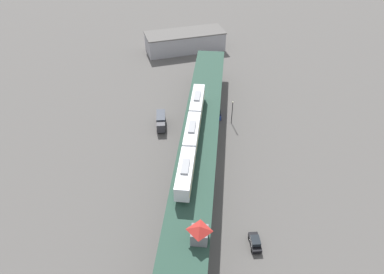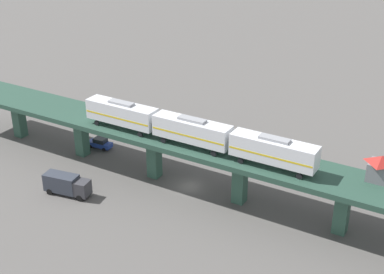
{
  "view_description": "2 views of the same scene",
  "coord_description": "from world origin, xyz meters",
  "px_view_note": "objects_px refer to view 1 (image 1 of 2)",
  "views": [
    {
      "loc": [
        -11.49,
        -64.55,
        59.29
      ],
      "look_at": [
        -1.67,
        -0.87,
        9.4
      ],
      "focal_mm": 35.0,
      "sensor_mm": 36.0,
      "label": 1
    },
    {
      "loc": [
        -68.71,
        -20.05,
        42.5
      ],
      "look_at": [
        -1.67,
        -0.87,
        9.4
      ],
      "focal_mm": 50.0,
      "sensor_mm": 36.0,
      "label": 2
    }
  ],
  "objects_px": {
    "delivery_truck": "(161,121)",
    "street_lamp": "(232,110)",
    "street_car_blue": "(218,114)",
    "street_car_black": "(255,242)",
    "warehouse_building": "(185,41)",
    "signal_hut": "(199,233)",
    "subway_train": "(192,133)"
  },
  "relations": [
    {
      "from": "street_car_black",
      "to": "delivery_truck",
      "type": "distance_m",
      "value": 43.12
    },
    {
      "from": "street_car_blue",
      "to": "street_lamp",
      "type": "height_order",
      "value": "street_lamp"
    },
    {
      "from": "street_car_blue",
      "to": "delivery_truck",
      "type": "distance_m",
      "value": 15.99
    },
    {
      "from": "subway_train",
      "to": "delivery_truck",
      "type": "distance_m",
      "value": 20.74
    },
    {
      "from": "subway_train",
      "to": "warehouse_building",
      "type": "xyz_separation_m",
      "value": [
        7.4,
        64.68,
        -7.03
      ]
    },
    {
      "from": "signal_hut",
      "to": "warehouse_building",
      "type": "bearing_deg",
      "value": 83.6
    },
    {
      "from": "subway_train",
      "to": "warehouse_building",
      "type": "bearing_deg",
      "value": 83.47
    },
    {
      "from": "delivery_truck",
      "to": "warehouse_building",
      "type": "height_order",
      "value": "warehouse_building"
    },
    {
      "from": "signal_hut",
      "to": "warehouse_building",
      "type": "relative_size",
      "value": 0.13
    },
    {
      "from": "subway_train",
      "to": "delivery_truck",
      "type": "bearing_deg",
      "value": 107.29
    },
    {
      "from": "delivery_truck",
      "to": "street_lamp",
      "type": "distance_m",
      "value": 19.16
    },
    {
      "from": "street_lamp",
      "to": "street_car_black",
      "type": "bearing_deg",
      "value": -97.15
    },
    {
      "from": "subway_train",
      "to": "street_car_blue",
      "type": "xyz_separation_m",
      "value": [
        10.25,
        19.91,
        -9.5
      ]
    },
    {
      "from": "street_car_black",
      "to": "street_lamp",
      "type": "distance_m",
      "value": 39.72
    },
    {
      "from": "subway_train",
      "to": "street_car_blue",
      "type": "distance_m",
      "value": 24.33
    },
    {
      "from": "street_car_blue",
      "to": "street_car_black",
      "type": "height_order",
      "value": "same"
    },
    {
      "from": "street_car_black",
      "to": "warehouse_building",
      "type": "distance_m",
      "value": 87.5
    },
    {
      "from": "street_car_blue",
      "to": "warehouse_building",
      "type": "xyz_separation_m",
      "value": [
        -2.86,
        44.76,
        2.47
      ]
    },
    {
      "from": "street_lamp",
      "to": "delivery_truck",
      "type": "bearing_deg",
      "value": 175.54
    },
    {
      "from": "street_lamp",
      "to": "subway_train",
      "type": "bearing_deg",
      "value": -129.0
    },
    {
      "from": "warehouse_building",
      "to": "signal_hut",
      "type": "bearing_deg",
      "value": -96.4
    },
    {
      "from": "street_car_blue",
      "to": "street_lamp",
      "type": "relative_size",
      "value": 0.67
    },
    {
      "from": "subway_train",
      "to": "street_lamp",
      "type": "distance_m",
      "value": 22.16
    },
    {
      "from": "street_lamp",
      "to": "warehouse_building",
      "type": "relative_size",
      "value": 0.23
    },
    {
      "from": "delivery_truck",
      "to": "street_lamp",
      "type": "height_order",
      "value": "street_lamp"
    },
    {
      "from": "delivery_truck",
      "to": "street_lamp",
      "type": "xyz_separation_m",
      "value": [
        18.96,
        -1.48,
        2.35
      ]
    },
    {
      "from": "signal_hut",
      "to": "delivery_truck",
      "type": "relative_size",
      "value": 0.53
    },
    {
      "from": "street_lamp",
      "to": "warehouse_building",
      "type": "height_order",
      "value": "street_lamp"
    },
    {
      "from": "signal_hut",
      "to": "delivery_truck",
      "type": "height_order",
      "value": "signal_hut"
    },
    {
      "from": "street_car_black",
      "to": "warehouse_building",
      "type": "height_order",
      "value": "warehouse_building"
    },
    {
      "from": "street_lamp",
      "to": "warehouse_building",
      "type": "bearing_deg",
      "value": 97.06
    },
    {
      "from": "street_car_blue",
      "to": "delivery_truck",
      "type": "bearing_deg",
      "value": -173.06
    }
  ]
}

